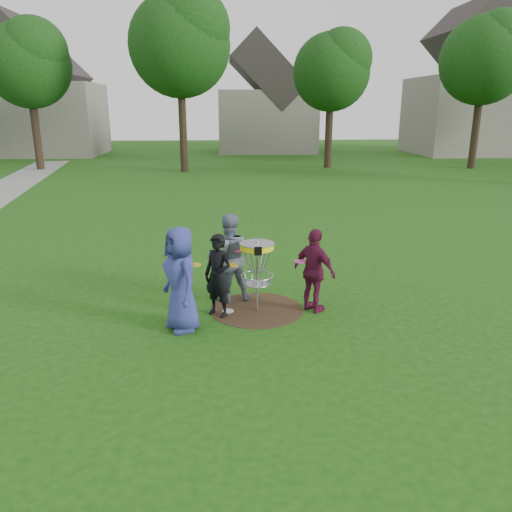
{
  "coord_description": "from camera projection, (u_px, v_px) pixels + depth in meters",
  "views": [
    {
      "loc": [
        -0.57,
        -8.96,
        3.8
      ],
      "look_at": [
        0.0,
        0.3,
        1.0
      ],
      "focal_mm": 35.0,
      "sensor_mm": 36.0,
      "label": 1
    }
  ],
  "objects": [
    {
      "name": "player_grey",
      "position": [
        228.0,
        258.0,
        9.95
      ],
      "size": [
        1.01,
        0.87,
        1.79
      ],
      "primitive_type": "imported",
      "rotation": [
        0.0,
        0.0,
        3.39
      ],
      "color": "slate",
      "rests_on": "ground"
    },
    {
      "name": "tree_row",
      "position": [
        241.0,
        60.0,
        27.68
      ],
      "size": [
        51.2,
        17.42,
        9.9
      ],
      "color": "#38281C",
      "rests_on": "ground"
    },
    {
      "name": "dirt_patch",
      "position": [
        257.0,
        309.0,
        9.7
      ],
      "size": [
        1.8,
        1.8,
        0.01
      ],
      "primitive_type": "cylinder",
      "color": "#47331E",
      "rests_on": "ground"
    },
    {
      "name": "held_discs",
      "position": [
        242.0,
        260.0,
        9.26
      ],
      "size": [
        2.15,
        1.21,
        0.19
      ],
      "color": "gold",
      "rests_on": "ground"
    },
    {
      "name": "disc_on_grass",
      "position": [
        228.0,
        311.0,
        9.6
      ],
      "size": [
        0.22,
        0.22,
        0.02
      ],
      "primitive_type": "cylinder",
      "color": "silver",
      "rests_on": "ground"
    },
    {
      "name": "ground",
      "position": [
        257.0,
        310.0,
        9.7
      ],
      "size": [
        100.0,
        100.0,
        0.0
      ],
      "primitive_type": "plane",
      "color": "#19470F",
      "rests_on": "ground"
    },
    {
      "name": "player_blue",
      "position": [
        181.0,
        279.0,
        8.61
      ],
      "size": [
        0.95,
        1.08,
        1.86
      ],
      "primitive_type": "imported",
      "rotation": [
        0.0,
        0.0,
        -1.07
      ],
      "color": "navy",
      "rests_on": "ground"
    },
    {
      "name": "disc_golf_basket",
      "position": [
        257.0,
        260.0,
        9.4
      ],
      "size": [
        0.66,
        0.67,
        1.38
      ],
      "color": "#9EA0A5",
      "rests_on": "ground"
    },
    {
      "name": "player_black",
      "position": [
        218.0,
        276.0,
        9.22
      ],
      "size": [
        0.69,
        0.65,
        1.57
      ],
      "primitive_type": "imported",
      "rotation": [
        0.0,
        0.0,
        -0.64
      ],
      "color": "black",
      "rests_on": "ground"
    },
    {
      "name": "house_row",
      "position": [
        290.0,
        101.0,
        40.38
      ],
      "size": [
        44.5,
        10.65,
        11.62
      ],
      "color": "gray",
      "rests_on": "ground"
    },
    {
      "name": "player_maroon",
      "position": [
        315.0,
        271.0,
        9.42
      ],
      "size": [
        0.92,
        0.98,
        1.62
      ],
      "primitive_type": "imported",
      "rotation": [
        0.0,
        0.0,
        2.28
      ],
      "color": "maroon",
      "rests_on": "ground"
    }
  ]
}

